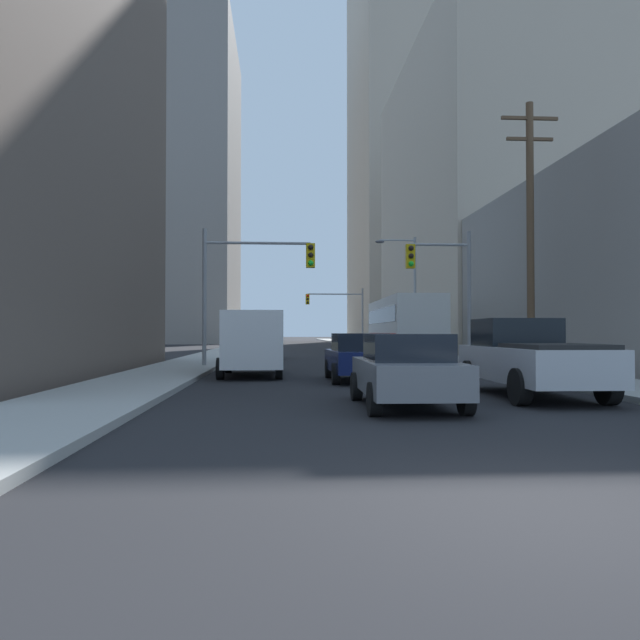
% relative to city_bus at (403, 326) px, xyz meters
% --- Properties ---
extents(ground_plane, '(400.00, 400.00, 0.00)m').
position_rel_city_bus_xyz_m(ground_plane, '(-4.31, -29.22, -1.93)').
color(ground_plane, black).
extents(sidewalk_left, '(2.98, 160.00, 0.15)m').
position_rel_city_bus_xyz_m(sidewalk_left, '(-10.97, 20.78, -1.85)').
color(sidewalk_left, '#9E9E99').
rests_on(sidewalk_left, ground).
extents(sidewalk_right, '(2.98, 160.00, 0.15)m').
position_rel_city_bus_xyz_m(sidewalk_right, '(2.35, 20.78, -1.85)').
color(sidewalk_right, '#9E9E99').
rests_on(sidewalk_right, ground).
extents(city_bus, '(2.81, 11.56, 3.40)m').
position_rel_city_bus_xyz_m(city_bus, '(0.00, 0.00, 0.00)').
color(city_bus, silver).
rests_on(city_bus, ground).
extents(pickup_truck_silver, '(2.20, 5.42, 1.90)m').
position_rel_city_bus_xyz_m(pickup_truck_silver, '(-0.83, -19.61, -1.00)').
color(pickup_truck_silver, '#B7BABF').
rests_on(pickup_truck_silver, ground).
extents(cargo_van_white, '(2.20, 5.29, 2.26)m').
position_rel_city_bus_xyz_m(cargo_van_white, '(-7.84, -12.09, -0.64)').
color(cargo_van_white, white).
rests_on(cargo_van_white, ground).
extents(sedan_grey, '(1.95, 4.23, 1.52)m').
position_rel_city_bus_xyz_m(sedan_grey, '(-4.24, -21.60, -1.16)').
color(sedan_grey, slate).
rests_on(sedan_grey, ground).
extents(sedan_navy, '(1.95, 4.24, 1.52)m').
position_rel_city_bus_xyz_m(sedan_navy, '(-4.33, -14.67, -1.16)').
color(sedan_navy, '#141E4C').
rests_on(sedan_navy, ground).
extents(sedan_beige, '(1.95, 4.22, 1.52)m').
position_rel_city_bus_xyz_m(sedan_beige, '(-7.71, 2.27, -1.16)').
color(sedan_beige, '#C6B793').
rests_on(sedan_beige, ground).
extents(traffic_signal_near_left, '(4.83, 0.44, 6.00)m').
position_rel_city_bus_xyz_m(traffic_signal_near_left, '(-7.99, -7.53, 2.16)').
color(traffic_signal_near_left, gray).
rests_on(traffic_signal_near_left, ground).
extents(traffic_signal_near_right, '(2.90, 0.44, 6.00)m').
position_rel_city_bus_xyz_m(traffic_signal_near_right, '(0.26, -7.53, 2.07)').
color(traffic_signal_near_right, gray).
rests_on(traffic_signal_near_right, ground).
extents(traffic_signal_far_right, '(5.85, 0.44, 6.00)m').
position_rel_city_bus_xyz_m(traffic_signal_far_right, '(-1.11, 27.88, 2.21)').
color(traffic_signal_far_right, gray).
rests_on(traffic_signal_far_right, ground).
extents(utility_pole_right, '(2.20, 0.28, 10.32)m').
position_rel_city_bus_xyz_m(utility_pole_right, '(2.65, -11.35, 3.51)').
color(utility_pole_right, brown).
rests_on(utility_pole_right, ground).
extents(street_lamp_right, '(2.58, 0.32, 7.50)m').
position_rel_city_bus_xyz_m(street_lamp_right, '(1.15, 3.91, 2.63)').
color(street_lamp_right, gray).
rests_on(street_lamp_right, ground).
extents(building_left_far_tower, '(20.73, 27.12, 45.90)m').
position_rel_city_bus_xyz_m(building_left_far_tower, '(-24.00, 58.93, 21.02)').
color(building_left_far_tower, gray).
rests_on(building_left_far_tower, ground).
extents(building_right_mid_block, '(23.21, 29.34, 25.63)m').
position_rel_city_bus_xyz_m(building_right_mid_block, '(15.86, 18.47, 10.89)').
color(building_right_mid_block, '#B7A893').
rests_on(building_right_mid_block, ground).
extents(building_right_far_highrise, '(25.82, 28.18, 62.21)m').
position_rel_city_bus_xyz_m(building_right_far_highrise, '(18.14, 63.05, 29.17)').
color(building_right_far_highrise, '#B7A893').
rests_on(building_right_far_highrise, ground).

